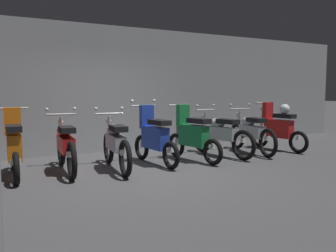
% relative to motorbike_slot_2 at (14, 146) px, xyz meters
% --- Properties ---
extents(ground_plane, '(80.00, 80.00, 0.00)m').
position_rel_motorbike_slot_2_xyz_m(ground_plane, '(2.15, -0.85, -0.52)').
color(ground_plane, '#424244').
extents(back_wall, '(16.00, 0.30, 3.00)m').
position_rel_motorbike_slot_2_xyz_m(back_wall, '(2.15, 1.83, 0.98)').
color(back_wall, gray).
rests_on(back_wall, ground).
extents(motorbike_slot_2, '(0.56, 1.68, 1.18)m').
position_rel_motorbike_slot_2_xyz_m(motorbike_slot_2, '(0.00, 0.00, 0.00)').
color(motorbike_slot_2, black).
rests_on(motorbike_slot_2, ground).
extents(motorbike_slot_3, '(0.59, 1.95, 1.15)m').
position_rel_motorbike_slot_2_xyz_m(motorbike_slot_3, '(0.86, -0.03, -0.03)').
color(motorbike_slot_3, black).
rests_on(motorbike_slot_3, ground).
extents(motorbike_slot_4, '(0.59, 1.94, 1.15)m').
position_rel_motorbike_slot_2_xyz_m(motorbike_slot_4, '(1.72, -0.29, -0.03)').
color(motorbike_slot_4, black).
rests_on(motorbike_slot_4, ground).
extents(motorbike_slot_5, '(0.59, 1.68, 1.29)m').
position_rel_motorbike_slot_2_xyz_m(motorbike_slot_5, '(2.58, -0.19, 0.00)').
color(motorbike_slot_5, black).
rests_on(motorbike_slot_5, ground).
extents(motorbike_slot_6, '(0.56, 1.68, 1.18)m').
position_rel_motorbike_slot_2_xyz_m(motorbike_slot_6, '(3.44, -0.26, 0.00)').
color(motorbike_slot_6, black).
rests_on(motorbike_slot_6, ground).
extents(motorbike_slot_7, '(0.59, 1.95, 1.15)m').
position_rel_motorbike_slot_2_xyz_m(motorbike_slot_7, '(4.30, -0.12, -0.03)').
color(motorbike_slot_7, black).
rests_on(motorbike_slot_7, ground).
extents(motorbike_slot_8, '(0.58, 1.94, 1.15)m').
position_rel_motorbike_slot_2_xyz_m(motorbike_slot_8, '(5.17, -0.14, -0.03)').
color(motorbike_slot_8, black).
rests_on(motorbike_slot_8, ground).
extents(motorbike_slot_9, '(0.56, 1.68, 1.18)m').
position_rel_motorbike_slot_2_xyz_m(motorbike_slot_9, '(6.02, -0.16, 0.04)').
color(motorbike_slot_9, black).
rests_on(motorbike_slot_9, ground).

